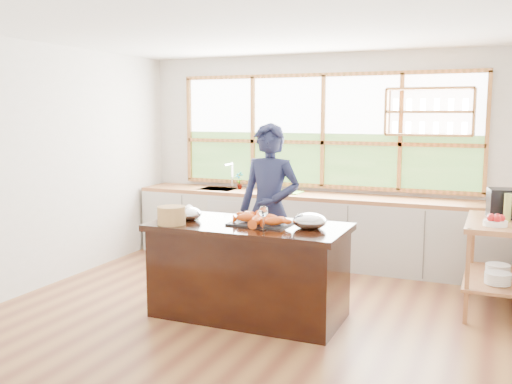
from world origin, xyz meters
The scene contains 18 objects.
ground_plane centered at (0.00, 0.00, 0.00)m, with size 5.00×5.00×0.00m, color #976436.
room_shell centered at (0.02, 0.51, 1.75)m, with size 5.02×4.52×2.71m.
back_counter centered at (-0.02, 1.94, 0.45)m, with size 4.90×0.63×0.90m.
right_shelf_unit centered at (2.19, 0.89, 0.60)m, with size 0.62×1.10×0.90m.
island centered at (0.00, -0.20, 0.45)m, with size 1.85×0.90×0.90m.
cook centered at (-0.06, 0.47, 0.92)m, with size 0.67×0.44×1.83m, color #171B38.
potted_plant centered at (-1.11, 2.00, 1.02)m, with size 0.13×0.09×0.24m, color slate.
cutting_board centered at (-0.41, 1.94, 0.91)m, with size 0.40×0.30×0.01m, color #79CF49.
espresso_machine centered at (2.19, 1.09, 1.05)m, with size 0.26×0.27×0.29m, color black.
wine_bottle centered at (2.24, 0.86, 1.04)m, with size 0.07×0.07×0.28m, color #9AA64D.
fruit_bowl centered at (2.14, 0.62, 0.95)m, with size 0.22×0.22×0.11m.
slate_board centered at (0.11, -0.16, 0.91)m, with size 0.55×0.40×0.02m, color black.
lobster_pile centered at (0.10, -0.17, 0.96)m, with size 0.55×0.48×0.08m.
mixing_bowl_left centered at (-0.64, -0.23, 0.96)m, with size 0.28×0.28×0.14m, color #B3B6BA.
mixing_bowl_right centered at (0.59, -0.16, 0.97)m, with size 0.31×0.31×0.15m, color #B3B6BA.
wine_glass centered at (0.24, -0.41, 1.06)m, with size 0.08×0.08×0.22m.
wicker_basket centered at (-0.66, -0.49, 0.98)m, with size 0.26×0.26×0.17m, color tan.
parchment_roll centered at (-0.80, 0.02, 0.94)m, with size 0.08×0.08×0.30m, color white.
Camera 1 is at (2.13, -5.03, 1.94)m, focal length 40.00 mm.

